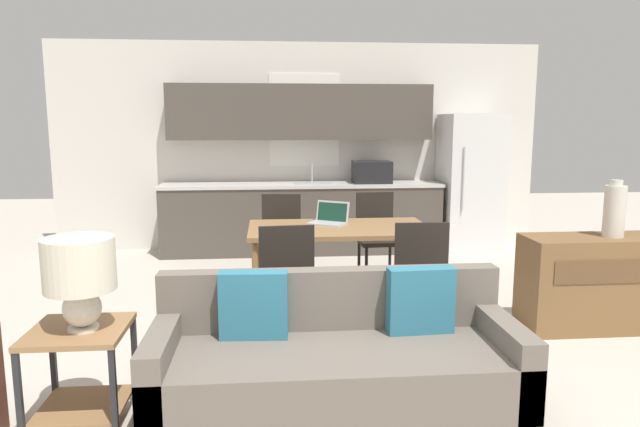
{
  "coord_description": "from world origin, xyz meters",
  "views": [
    {
      "loc": [
        -0.42,
        -2.98,
        1.67
      ],
      "look_at": [
        -0.01,
        1.5,
        0.95
      ],
      "focal_mm": 32.0,
      "sensor_mm": 36.0,
      "label": 1
    }
  ],
  "objects_px": {
    "couch": "(335,356)",
    "dining_table": "(339,234)",
    "dining_chair_near_left": "(285,278)",
    "side_table": "(80,361)",
    "dining_chair_far_left": "(281,236)",
    "dining_chair_near_right": "(417,274)",
    "dining_chair_far_right": "(377,233)",
    "table_lamp": "(80,272)",
    "refrigerator": "(470,183)",
    "vase": "(615,210)",
    "credenza": "(593,283)",
    "laptop": "(329,218)"
  },
  "relations": [
    {
      "from": "couch",
      "to": "dining_table",
      "type": "bearing_deg",
      "value": 82.35
    },
    {
      "from": "couch",
      "to": "dining_chair_near_left",
      "type": "bearing_deg",
      "value": 104.78
    },
    {
      "from": "dining_table",
      "to": "dining_chair_near_left",
      "type": "xyz_separation_m",
      "value": [
        -0.5,
        -0.82,
        -0.17
      ]
    },
    {
      "from": "side_table",
      "to": "dining_chair_far_left",
      "type": "bearing_deg",
      "value": 66.74
    },
    {
      "from": "dining_chair_near_right",
      "to": "dining_chair_far_right",
      "type": "bearing_deg",
      "value": -87.64
    },
    {
      "from": "table_lamp",
      "to": "refrigerator",
      "type": "bearing_deg",
      "value": 49.25
    },
    {
      "from": "dining_chair_near_right",
      "to": "dining_chair_far_left",
      "type": "bearing_deg",
      "value": -54.57
    },
    {
      "from": "table_lamp",
      "to": "vase",
      "type": "xyz_separation_m",
      "value": [
        3.74,
        1.25,
        0.09
      ]
    },
    {
      "from": "couch",
      "to": "vase",
      "type": "bearing_deg",
      "value": 25.44
    },
    {
      "from": "table_lamp",
      "to": "credenza",
      "type": "height_order",
      "value": "table_lamp"
    },
    {
      "from": "side_table",
      "to": "credenza",
      "type": "xyz_separation_m",
      "value": [
        3.65,
        1.23,
        -0.01
      ]
    },
    {
      "from": "side_table",
      "to": "dining_table",
      "type": "bearing_deg",
      "value": 49.11
    },
    {
      "from": "refrigerator",
      "to": "table_lamp",
      "type": "distance_m",
      "value": 5.54
    },
    {
      "from": "table_lamp",
      "to": "dining_chair_near_left",
      "type": "bearing_deg",
      "value": 44.98
    },
    {
      "from": "dining_chair_far_left",
      "to": "credenza",
      "type": "bearing_deg",
      "value": -24.22
    },
    {
      "from": "dining_chair_far_left",
      "to": "dining_chair_near_left",
      "type": "xyz_separation_m",
      "value": [
        -0.0,
        -1.58,
        0.0
      ]
    },
    {
      "from": "dining_chair_near_right",
      "to": "dining_chair_near_left",
      "type": "distance_m",
      "value": 1.01
    },
    {
      "from": "table_lamp",
      "to": "laptop",
      "type": "bearing_deg",
      "value": 53.58
    },
    {
      "from": "dining_table",
      "to": "dining_chair_far_right",
      "type": "bearing_deg",
      "value": 58.82
    },
    {
      "from": "side_table",
      "to": "dining_chair_far_left",
      "type": "distance_m",
      "value": 2.9
    },
    {
      "from": "dining_chair_far_right",
      "to": "side_table",
      "type": "bearing_deg",
      "value": -131.78
    },
    {
      "from": "couch",
      "to": "laptop",
      "type": "height_order",
      "value": "laptop"
    },
    {
      "from": "refrigerator",
      "to": "laptop",
      "type": "relative_size",
      "value": 4.37
    },
    {
      "from": "dining_table",
      "to": "dining_chair_near_right",
      "type": "height_order",
      "value": "dining_chair_near_right"
    },
    {
      "from": "refrigerator",
      "to": "dining_chair_far_right",
      "type": "bearing_deg",
      "value": -136.27
    },
    {
      "from": "dining_chair_far_left",
      "to": "dining_chair_near_right",
      "type": "relative_size",
      "value": 1.0
    },
    {
      "from": "dining_table",
      "to": "credenza",
      "type": "height_order",
      "value": "credenza"
    },
    {
      "from": "dining_chair_near_left",
      "to": "vase",
      "type": "bearing_deg",
      "value": 177.91
    },
    {
      "from": "refrigerator",
      "to": "dining_chair_far_right",
      "type": "height_order",
      "value": "refrigerator"
    },
    {
      "from": "dining_table",
      "to": "couch",
      "type": "relative_size",
      "value": 0.77
    },
    {
      "from": "side_table",
      "to": "vase",
      "type": "height_order",
      "value": "vase"
    },
    {
      "from": "dining_table",
      "to": "dining_chair_near_right",
      "type": "bearing_deg",
      "value": -57.23
    },
    {
      "from": "dining_table",
      "to": "couch",
      "type": "bearing_deg",
      "value": -97.65
    },
    {
      "from": "dining_chair_near_left",
      "to": "dining_table",
      "type": "bearing_deg",
      "value": -126.66
    },
    {
      "from": "dining_chair_far_left",
      "to": "table_lamp",
      "type": "bearing_deg",
      "value": -106.8
    },
    {
      "from": "dining_chair_near_left",
      "to": "laptop",
      "type": "height_order",
      "value": "laptop"
    },
    {
      "from": "credenza",
      "to": "couch",
      "type": "bearing_deg",
      "value": -153.13
    },
    {
      "from": "credenza",
      "to": "refrigerator",
      "type": "bearing_deg",
      "value": 89.87
    },
    {
      "from": "dining_chair_near_left",
      "to": "laptop",
      "type": "distance_m",
      "value": 1.11
    },
    {
      "from": "vase",
      "to": "dining_chair_near_right",
      "type": "relative_size",
      "value": 0.48
    },
    {
      "from": "dining_chair_near_right",
      "to": "laptop",
      "type": "xyz_separation_m",
      "value": [
        -0.58,
        0.96,
        0.28
      ]
    },
    {
      "from": "dining_table",
      "to": "dining_chair_near_left",
      "type": "distance_m",
      "value": 0.98
    },
    {
      "from": "side_table",
      "to": "dining_chair_near_right",
      "type": "xyz_separation_m",
      "value": [
        2.16,
        1.11,
        0.14
      ]
    },
    {
      "from": "dining_chair_far_left",
      "to": "dining_chair_near_left",
      "type": "bearing_deg",
      "value": -84.42
    },
    {
      "from": "couch",
      "to": "side_table",
      "type": "distance_m",
      "value": 1.41
    },
    {
      "from": "dining_table",
      "to": "dining_chair_far_left",
      "type": "relative_size",
      "value": 1.69
    },
    {
      "from": "side_table",
      "to": "credenza",
      "type": "bearing_deg",
      "value": 18.63
    },
    {
      "from": "credenza",
      "to": "vase",
      "type": "xyz_separation_m",
      "value": [
        0.13,
        -0.01,
        0.59
      ]
    },
    {
      "from": "side_table",
      "to": "dining_chair_near_left",
      "type": "relative_size",
      "value": 0.61
    },
    {
      "from": "couch",
      "to": "table_lamp",
      "type": "bearing_deg",
      "value": -175.09
    }
  ]
}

